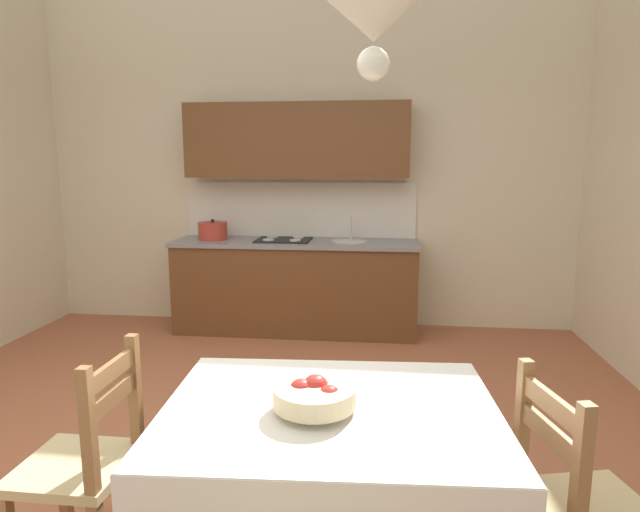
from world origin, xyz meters
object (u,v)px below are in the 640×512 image
dining_table (330,442)px  dining_chair_window_side (581,510)px  fruit_bowl (314,395)px  pendant_lamp (374,23)px  dining_chair_tv_side (85,465)px  kitchen_cabinetry (296,245)px

dining_table → dining_chair_window_side: dining_chair_window_side is taller
fruit_bowl → pendant_lamp: pendant_lamp is taller
dining_chair_tv_side → dining_chair_window_side: 1.87m
dining_chair_tv_side → dining_table: bearing=-1.3°
dining_chair_tv_side → fruit_bowl: 1.01m
dining_chair_tv_side → pendant_lamp: 1.99m
fruit_bowl → pendant_lamp: size_ratio=0.37×
dining_chair_window_side → dining_chair_tv_side: bearing=177.7°
dining_chair_tv_side → dining_chair_window_side: (1.87, -0.08, 0.00)m
dining_chair_tv_side → dining_chair_window_side: bearing=-2.3°
kitchen_cabinetry → dining_chair_window_side: size_ratio=2.53×
dining_table → pendant_lamp: bearing=19.1°
fruit_bowl → pendant_lamp: (0.19, 0.08, 1.28)m
kitchen_cabinetry → fruit_bowl: (0.59, -3.29, -0.04)m
dining_chair_tv_side → fruit_bowl: size_ratio=3.10×
dining_table → pendant_lamp: size_ratio=1.59×
fruit_bowl → dining_chair_tv_side: bearing=176.3°
kitchen_cabinetry → pendant_lamp: (0.78, -3.21, 1.23)m
dining_chair_window_side → fruit_bowl: dining_chair_window_side is taller
dining_table → dining_chair_window_side: (0.88, -0.05, -0.17)m
pendant_lamp → dining_table: bearing=-160.9°
dining_chair_tv_side → dining_chair_window_side: size_ratio=1.00×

